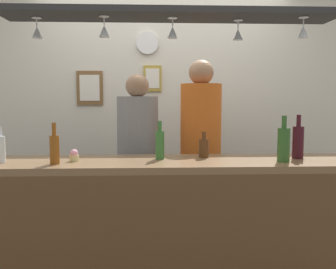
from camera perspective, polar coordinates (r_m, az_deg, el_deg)
name	(u,v)px	position (r m, az deg, el deg)	size (l,w,h in m)	color
back_wall	(164,112)	(3.99, -0.66, 3.40)	(4.40, 0.06, 2.60)	silver
bar_counter	(172,216)	(2.50, 0.65, -12.01)	(2.70, 0.55, 1.03)	brown
overhead_glass_rack	(171,15)	(2.65, 0.42, 17.29)	(2.20, 0.36, 0.04)	black
hanging_wineglass_far_left	(37,32)	(2.75, -18.78, 14.18)	(0.07, 0.07, 0.13)	silver
hanging_wineglass_left	(104,30)	(2.60, -9.40, 14.91)	(0.07, 0.07, 0.13)	silver
hanging_wineglass_center_left	(173,32)	(2.62, 0.68, 14.93)	(0.07, 0.07, 0.13)	silver
hanging_wineglass_center	(238,34)	(2.73, 10.29, 14.43)	(0.07, 0.07, 0.13)	silver
hanging_wineglass_center_right	(303,31)	(2.74, 19.34, 14.19)	(0.07, 0.07, 0.13)	silver
person_left_grey_shirt	(138,153)	(3.23, -4.48, -2.72)	(0.34, 0.34, 1.64)	#2D334C
person_middle_orange_shirt	(201,143)	(3.24, 4.84, -1.33)	(0.34, 0.34, 1.75)	#2D334C
bottle_beer_amber_tall	(54,148)	(2.51, -16.42, -1.95)	(0.06, 0.06, 0.26)	brown
bottle_wine_dark_red	(298,141)	(2.78, 18.66, -0.96)	(0.08, 0.08, 0.30)	#380F19
bottle_champagne_green	(284,144)	(2.61, 16.71, -1.30)	(0.08, 0.08, 0.30)	#2D5623
bottle_soda_clear	(0,148)	(2.68, -23.55, -1.90)	(0.06, 0.06, 0.23)	silver
bottle_beer_brown_stubby	(204,147)	(2.70, 5.30, -1.90)	(0.07, 0.07, 0.18)	#512D14
bottle_beer_green_import	(160,144)	(2.61, -1.21, -1.40)	(0.06, 0.06, 0.26)	#336B2D
cupcake	(74,156)	(2.60, -13.69, -3.06)	(0.06, 0.06, 0.08)	beige
picture_frame_caricature	(90,88)	(3.99, -11.48, 6.76)	(0.26, 0.02, 0.34)	brown
picture_frame_crest	(152,78)	(3.95, -2.31, 8.28)	(0.18, 0.02, 0.26)	#B29338
wall_clock	(147,43)	(3.97, -3.05, 13.33)	(0.22, 0.22, 0.03)	white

